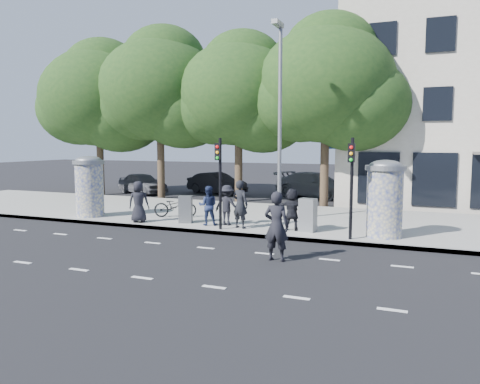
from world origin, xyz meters
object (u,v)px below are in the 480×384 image
at_px(car_right, 315,185).
at_px(man_road, 276,226).
at_px(ped_a, 139,202).
at_px(cabinet_right, 308,215).
at_px(street_lamp, 279,108).
at_px(car_mid, 217,183).
at_px(bicycle, 175,206).
at_px(ad_column_right, 385,197).
at_px(ped_d, 227,205).
at_px(traffic_pole_near, 220,174).
at_px(traffic_pole_far, 351,178).
at_px(cabinet_left, 186,209).
at_px(ad_column_left, 89,185).
at_px(ped_c, 208,206).
at_px(ped_f, 292,209).
at_px(ped_b, 240,204).
at_px(car_left, 143,183).

bearing_deg(car_right, man_road, -147.44).
height_order(ped_a, man_road, man_road).
distance_m(cabinet_right, car_right, 12.01).
height_order(street_lamp, car_mid, street_lamp).
xyz_separation_m(street_lamp, bicycle, (-4.40, -0.95, -4.16)).
distance_m(street_lamp, car_right, 10.60).
bearing_deg(street_lamp, ad_column_right, -23.73).
bearing_deg(ped_d, cabinet_right, 179.17).
xyz_separation_m(ped_a, cabinet_right, (6.85, 0.66, -0.24)).
distance_m(ad_column_right, traffic_pole_near, 5.91).
bearing_deg(traffic_pole_far, bicycle, 166.38).
bearing_deg(car_mid, street_lamp, -125.84).
bearing_deg(street_lamp, car_right, 94.22).
xyz_separation_m(traffic_pole_near, man_road, (3.19, -3.06, -1.22)).
distance_m(cabinet_left, car_right, 12.09).
height_order(ad_column_left, ped_a, ad_column_left).
relative_size(traffic_pole_near, ped_c, 2.20).
distance_m(traffic_pole_near, traffic_pole_far, 4.80).
distance_m(ad_column_left, car_mid, 11.64).
bearing_deg(ped_c, ped_d, -176.32).
bearing_deg(car_mid, ped_f, -127.01).
bearing_deg(car_mid, bicycle, -147.98).
xyz_separation_m(traffic_pole_near, traffic_pole_far, (4.80, 0.00, 0.00)).
bearing_deg(cabinet_right, bicycle, 179.97).
bearing_deg(ped_d, traffic_pole_near, 98.60).
distance_m(ad_column_left, ped_b, 7.22).
height_order(ped_a, car_mid, ped_a).
height_order(bicycle, car_mid, car_mid).
bearing_deg(ped_d, bicycle, -16.93).
bearing_deg(traffic_pole_far, ad_column_right, 42.21).
bearing_deg(street_lamp, car_left, 147.35).
bearing_deg(ped_d, cabinet_left, 5.93).
height_order(traffic_pole_far, cabinet_right, traffic_pole_far).
bearing_deg(car_mid, ped_d, -136.53).
bearing_deg(car_mid, man_road, -132.85).
distance_m(ped_c, cabinet_left, 1.12).
height_order(bicycle, car_left, car_left).
bearing_deg(bicycle, car_left, 21.18).
bearing_deg(car_left, ad_column_right, -96.82).
distance_m(ped_d, cabinet_left, 1.79).
xyz_separation_m(ad_column_left, ped_b, (7.20, -0.16, -0.48)).
bearing_deg(cabinet_right, ped_f, -173.07).
bearing_deg(cabinet_right, ped_c, -167.60).
height_order(traffic_pole_near, cabinet_right, traffic_pole_near).
distance_m(ped_c, bicycle, 2.53).
relative_size(street_lamp, cabinet_left, 7.33).
distance_m(traffic_pole_far, man_road, 3.67).
height_order(ped_b, ped_c, ped_b).
bearing_deg(traffic_pole_near, ad_column_left, 173.89).
bearing_deg(traffic_pole_near, car_left, 134.97).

